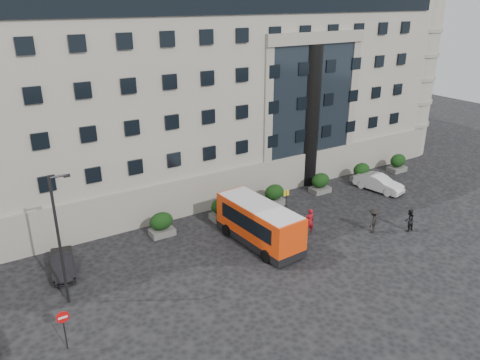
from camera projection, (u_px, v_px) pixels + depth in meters
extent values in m
plane|color=black|center=(265.00, 267.00, 31.11)|extent=(120.00, 120.00, 0.00)
cube|color=gray|center=(192.00, 78.00, 48.13)|extent=(44.00, 24.00, 18.00)
cylinder|color=black|center=(309.00, 117.00, 42.78)|extent=(1.80, 1.80, 13.00)
cube|color=#595957|center=(162.00, 232.00, 35.19)|extent=(1.80, 1.20, 0.50)
ellipsoid|color=black|center=(161.00, 221.00, 34.86)|extent=(1.80, 1.26, 1.34)
cube|color=#595957|center=(222.00, 216.00, 37.76)|extent=(1.80, 1.20, 0.50)
ellipsoid|color=black|center=(222.00, 206.00, 37.43)|extent=(1.80, 1.26, 1.34)
cube|color=#595957|center=(274.00, 202.00, 40.33)|extent=(1.80, 1.20, 0.50)
ellipsoid|color=black|center=(274.00, 192.00, 40.00)|extent=(1.80, 1.26, 1.34)
cube|color=#595957|center=(320.00, 190.00, 42.90)|extent=(1.80, 1.20, 0.50)
ellipsoid|color=black|center=(321.00, 180.00, 42.57)|extent=(1.80, 1.26, 1.34)
cube|color=#595957|center=(361.00, 179.00, 45.47)|extent=(1.80, 1.20, 0.50)
ellipsoid|color=black|center=(362.00, 170.00, 45.14)|extent=(1.80, 1.26, 1.34)
cube|color=#595957|center=(397.00, 169.00, 48.05)|extent=(1.80, 1.20, 0.50)
ellipsoid|color=black|center=(398.00, 161.00, 47.71)|extent=(1.80, 1.26, 1.34)
cylinder|color=#262628|center=(59.00, 242.00, 26.08)|extent=(0.16, 0.16, 8.00)
cylinder|color=#262628|center=(58.00, 176.00, 24.89)|extent=(0.90, 0.12, 0.12)
cube|color=black|center=(67.00, 176.00, 25.13)|extent=(0.35, 0.18, 0.14)
cylinder|color=#262628|center=(286.00, 205.00, 37.32)|extent=(0.08, 0.08, 2.50)
cube|color=yellow|center=(286.00, 193.00, 36.93)|extent=(0.50, 0.06, 0.45)
cylinder|color=#262628|center=(65.00, 331.00, 23.49)|extent=(0.08, 0.08, 2.20)
cylinder|color=red|center=(63.00, 317.00, 23.12)|extent=(0.64, 0.05, 0.64)
cube|color=white|center=(63.00, 318.00, 23.09)|extent=(0.45, 0.04, 0.10)
cube|color=#EB3A0B|center=(259.00, 221.00, 33.48)|extent=(2.99, 7.45, 2.47)
cube|color=black|center=(259.00, 238.00, 33.97)|extent=(3.04, 7.50, 0.55)
cube|color=black|center=(259.00, 218.00, 33.39)|extent=(2.94, 5.85, 1.09)
cube|color=silver|center=(260.00, 206.00, 33.04)|extent=(2.84, 7.08, 0.18)
cylinder|color=black|center=(266.00, 256.00, 31.52)|extent=(0.34, 0.92, 0.90)
cylinder|color=black|center=(294.00, 245.00, 32.89)|extent=(0.34, 0.92, 0.90)
cylinder|color=black|center=(227.00, 230.00, 35.04)|extent=(0.34, 0.92, 0.90)
cylinder|color=black|center=(253.00, 221.00, 36.41)|extent=(0.34, 0.92, 0.90)
imported|color=black|center=(63.00, 264.00, 30.26)|extent=(2.01, 4.06, 1.28)
imported|color=silver|center=(379.00, 183.00, 43.10)|extent=(2.58, 4.81, 1.50)
imported|color=maroon|center=(310.00, 221.00, 35.31)|extent=(0.81, 0.62, 1.97)
imported|color=black|center=(409.00, 220.00, 35.63)|extent=(0.87, 0.68, 1.77)
imported|color=black|center=(373.00, 221.00, 35.40)|extent=(1.43, 1.21, 1.92)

